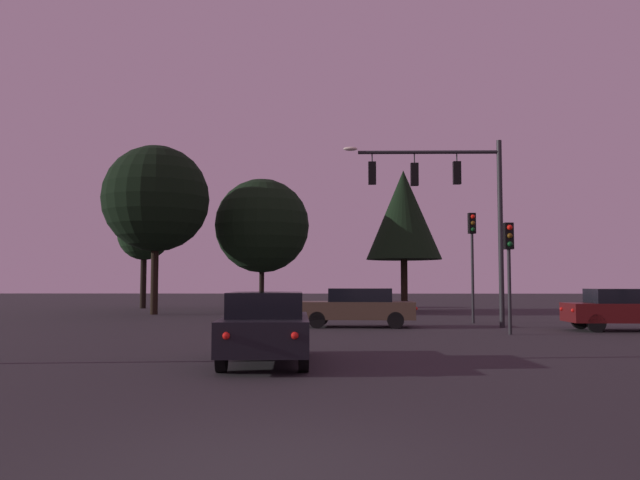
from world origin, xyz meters
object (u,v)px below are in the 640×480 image
Objects in this scene: car_nearside_lane at (266,326)px; tree_behind_sign at (262,226)px; traffic_light_corner_left at (509,255)px; car_crossing_right at (358,307)px; traffic_signal_mast_arm at (451,195)px; car_crossing_left at (626,309)px; tree_center_horizon at (144,234)px; tree_right_cluster at (156,199)px; traffic_light_corner_right at (472,245)px; tree_left_far at (404,215)px.

tree_behind_sign reaches higher than car_nearside_lane.
car_crossing_right is at bearing 143.45° from traffic_light_corner_left.
traffic_signal_mast_arm is at bearing 109.74° from traffic_light_corner_left.
traffic_light_corner_left is 0.46× the size of tree_behind_sign.
car_nearside_lane is at bearing -132.36° from traffic_light_corner_left.
car_nearside_lane is 1.07× the size of car_crossing_left.
car_crossing_left is at bearing 39.55° from car_nearside_lane.
car_crossing_left is at bearing -47.26° from tree_behind_sign.
tree_center_horizon reaches higher than car_crossing_left.
car_crossing_right is at bearing 169.23° from car_crossing_left.
tree_right_cluster is (3.27, -9.07, 1.32)m from tree_center_horizon.
car_crossing_right is 0.67× the size of tree_center_horizon.
car_crossing_right is 0.50× the size of tree_right_cluster.
tree_right_cluster is (-16.02, 7.70, 3.09)m from traffic_light_corner_right.
traffic_light_corner_right is at bearing -82.34° from tree_left_far.
traffic_light_corner_left is 0.80× the size of car_crossing_right.
car_crossing_left is 24.60m from tree_right_cluster.
traffic_light_corner_right is at bearing 135.05° from car_crossing_left.
car_crossing_left is 22.61m from tree_behind_sign.
traffic_signal_mast_arm is at bearing -47.62° from tree_center_horizon.
tree_center_horizon is (-23.85, 21.31, 4.35)m from car_crossing_left.
car_crossing_left is 0.50× the size of tree_left_far.
tree_center_horizon is at bearing 166.01° from tree_left_far.
traffic_light_corner_left is at bearing -70.26° from traffic_signal_mast_arm.
traffic_signal_mast_arm is 0.78× the size of tree_right_cluster.
tree_left_far is (5.81, 26.85, 5.20)m from car_nearside_lane.
traffic_signal_mast_arm is 0.84× the size of tree_left_far.
traffic_light_corner_right is 12.76m from tree_left_far.
tree_right_cluster is at bearing 138.45° from traffic_light_corner_left.
car_crossing_right is 0.57× the size of tree_behind_sign.
car_nearside_lane is at bearing -117.66° from traffic_signal_mast_arm.
tree_right_cluster is at bearing 154.34° from traffic_light_corner_right.
traffic_signal_mast_arm is at bearing -115.85° from traffic_light_corner_right.
car_nearside_lane is at bearing -101.44° from car_crossing_right.
car_crossing_right is (-3.71, 0.15, -4.41)m from traffic_signal_mast_arm.
car_nearside_lane is 0.53× the size of tree_left_far.
tree_left_far is 0.93× the size of tree_right_cluster.
traffic_light_corner_right is (1.38, 2.86, -1.83)m from traffic_signal_mast_arm.
tree_left_far is 18.19m from tree_center_horizon.
traffic_signal_mast_arm is 1.68× the size of car_crossing_left.
traffic_signal_mast_arm is 17.19m from tree_behind_sign.
car_crossing_left is at bearing -30.75° from tree_right_cluster.
traffic_light_corner_left is at bearing -36.55° from car_crossing_right.
tree_right_cluster reaches higher than tree_center_horizon.
tree_behind_sign is (-10.49, 11.73, 1.91)m from traffic_light_corner_right.
tree_left_far reaches higher than traffic_light_corner_left.
traffic_light_corner_left is at bearing -50.38° from tree_center_horizon.
tree_behind_sign reaches higher than traffic_light_corner_right.
traffic_light_corner_left is at bearing -85.27° from tree_left_far.
traffic_signal_mast_arm reaches higher than car_crossing_left.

